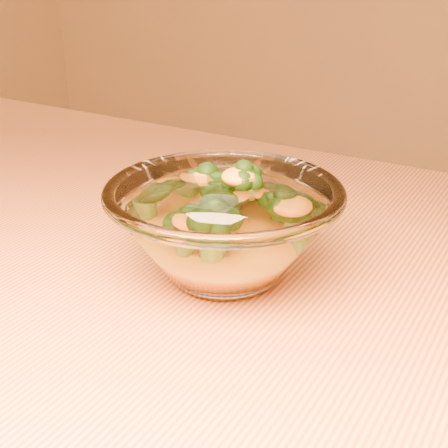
# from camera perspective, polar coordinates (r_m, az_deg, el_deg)

# --- Properties ---
(table) EXTENTS (1.20, 0.80, 0.75)m
(table) POSITION_cam_1_polar(r_m,az_deg,el_deg) (0.60, -9.55, -12.28)
(table) COLOR #BF7539
(table) RESTS_ON ground
(glass_bowl) EXTENTS (0.19, 0.19, 0.09)m
(glass_bowl) POSITION_cam_1_polar(r_m,az_deg,el_deg) (0.51, -0.00, -0.43)
(glass_bowl) COLOR white
(glass_bowl) RESTS_ON table
(cheese_sauce) EXTENTS (0.11, 0.11, 0.03)m
(cheese_sauce) POSITION_cam_1_polar(r_m,az_deg,el_deg) (0.52, -0.00, -2.25)
(cheese_sauce) COLOR #D85B12
(cheese_sauce) RESTS_ON glass_bowl
(broccoli_heap) EXTENTS (0.13, 0.13, 0.07)m
(broccoli_heap) POSITION_cam_1_polar(r_m,az_deg,el_deg) (0.52, 0.28, 1.37)
(broccoli_heap) COLOR black
(broccoli_heap) RESTS_ON cheese_sauce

